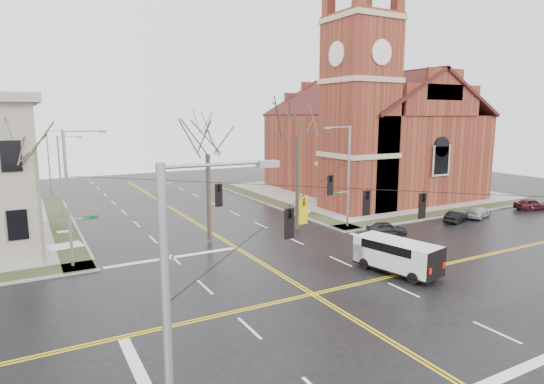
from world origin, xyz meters
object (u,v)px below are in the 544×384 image
signal_pole_sw (177,358)px  parked_car_d (531,204)px  streetlight_north_b (50,157)px  church (367,128)px  parked_car_c (477,212)px  streetlight_north_a (62,173)px  tree_ne (298,129)px  cargo_van (394,253)px  tree_nw_far (15,157)px  signal_pole_ne (347,173)px  parked_car_b (456,217)px  signal_pole_nw (71,195)px  tree_nw_near (208,148)px  parked_car_a (386,229)px

signal_pole_sw → parked_car_d: signal_pole_sw is taller
signal_pole_sw → streetlight_north_b: bearing=89.4°
signal_pole_sw → parked_car_d: (45.03, 19.64, -4.34)m
church → parked_car_c: bearing=-87.8°
streetlight_north_a → tree_ne: 23.69m
streetlight_north_b → cargo_van: size_ratio=1.36×
tree_nw_far → signal_pole_ne: bearing=-4.4°
streetlight_north_a → tree_nw_far: tree_nw_far is taller
parked_car_b → tree_nw_far: bearing=63.6°
streetlight_north_a → parked_car_c: size_ratio=2.04×
parked_car_b → tree_ne: size_ratio=0.26×
church → parked_car_b: 18.69m
cargo_van → tree_nw_far: 25.36m
signal_pole_sw → signal_pole_nw: bearing=90.0°
cargo_van → parked_car_d: 28.04m
church → parked_car_c: (0.63, -16.30, -7.86)m
streetlight_north_a → parked_car_b: size_ratio=2.47×
signal_pole_nw → tree_nw_far: bearing=146.6°
signal_pole_ne → parked_car_c: 15.05m
cargo_van → parked_car_c: bearing=10.3°
tree_nw_near → cargo_van: bearing=-57.8°
streetlight_north_a → tree_ne: tree_ne is taller
parked_car_d → tree_nw_near: 35.90m
streetlight_north_a → tree_ne: bearing=-41.1°
signal_pole_sw → streetlight_north_a: signal_pole_sw is taller
cargo_van → parked_car_c: size_ratio=1.50×
signal_pole_nw → parked_car_c: (36.72, -3.02, -4.38)m
church → parked_car_a: (-12.08, -17.07, -7.85)m
tree_nw_far → parked_car_c: bearing=-7.1°
parked_car_a → signal_pole_ne: bearing=41.3°
signal_pole_ne → signal_pole_sw: size_ratio=1.00×
signal_pole_sw → tree_nw_far: bearing=96.8°
signal_pole_sw → parked_car_d: bearing=23.6°
signal_pole_ne → tree_nw_far: tree_nw_far is taller
parked_car_a → tree_nw_near: bearing=90.2°
church → streetlight_north_b: size_ratio=3.44×
signal_pole_sw → parked_car_c: bearing=28.6°
streetlight_north_a → tree_ne: (17.54, -15.30, 4.41)m
cargo_van → tree_nw_near: bearing=109.6°
church → cargo_van: (-18.06, -24.18, -7.18)m
streetlight_north_a → signal_pole_ne: bearing=-36.9°
streetlight_north_a → tree_nw_far: 15.28m
signal_pole_nw → church: bearing=20.2°
parked_car_d → tree_nw_far: 48.75m
streetlight_north_b → tree_nw_near: 36.29m
streetlight_north_b → cargo_van: streetlight_north_b is taller
tree_ne → cargo_van: bearing=-90.9°
streetlight_north_b → cargo_van: bearing=-69.9°
parked_car_b → parked_car_c: 3.61m
cargo_van → parked_car_a: size_ratio=1.72×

